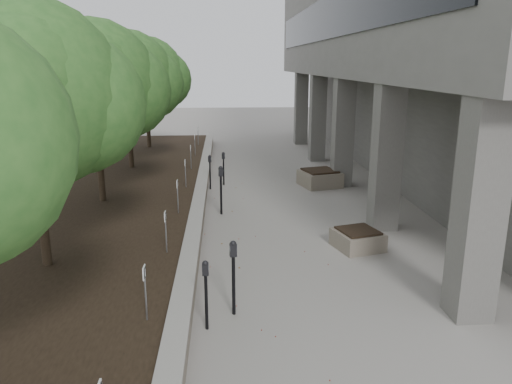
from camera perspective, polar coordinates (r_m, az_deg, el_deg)
name	(u,v)px	position (r m, az deg, el deg)	size (l,w,h in m)	color
ground	(291,353)	(8.33, 4.13, -18.16)	(90.00, 90.00, 0.00)	gray
retaining_wall	(201,195)	(16.50, -6.43, -0.32)	(0.39, 26.00, 0.50)	gray
planting_bed	(89,198)	(17.09, -18.83, -0.68)	(7.00, 26.00, 0.40)	#2E2217
crabapple_tree_2	(33,136)	(10.70, -24.53, 5.92)	(4.60, 4.00, 5.44)	#2F6326
crabapple_tree_3	(96,112)	(15.45, -18.13, 8.85)	(4.60, 4.00, 5.44)	#2F6326
crabapple_tree_4	(127,100)	(20.32, -14.73, 10.35)	(4.60, 4.00, 5.44)	#2F6326
crabapple_tree_5	(146,92)	(25.24, -12.64, 11.25)	(4.60, 4.00, 5.44)	#2F6326
parking_sign_2	(145,293)	(8.37, -12.73, -11.44)	(0.04, 0.22, 0.96)	black
parking_sign_3	(166,232)	(11.11, -10.44, -4.62)	(0.04, 0.22, 0.96)	black
parking_sign_4	(178,197)	(13.96, -9.09, -0.54)	(0.04, 0.22, 0.96)	black
parking_sign_5	(185,173)	(16.87, -8.21, 2.15)	(0.04, 0.22, 0.96)	black
parking_sign_6	(191,157)	(19.80, -7.58, 4.05)	(0.04, 0.22, 0.96)	black
parking_sign_7	(195,145)	(22.75, -7.11, 5.45)	(0.04, 0.22, 0.96)	black
parking_sign_8	(198,136)	(25.71, -6.75, 6.53)	(0.04, 0.22, 0.96)	black
parking_meter_1	(234,278)	(9.08, -2.63, -9.96)	(0.14, 0.10, 1.45)	black
parking_meter_2	(206,295)	(8.67, -5.82, -11.86)	(0.13, 0.09, 1.29)	black
parking_meter_3	(221,190)	(14.97, -4.09, 0.20)	(0.15, 0.11, 1.52)	black
parking_meter_4	(224,169)	(18.66, -3.79, 2.74)	(0.13, 0.09, 1.28)	black
parking_meter_5	(210,172)	(18.06, -5.37, 2.31)	(0.13, 0.09, 1.29)	black
planter_front	(358,239)	(12.61, 11.74, -5.36)	(1.06, 1.06, 0.49)	gray
planter_back	(320,178)	(18.70, 7.42, 1.65)	(1.34, 1.34, 0.63)	gray
berry_scatter	(261,243)	(12.78, 0.62, -5.90)	(3.30, 14.10, 0.02)	maroon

